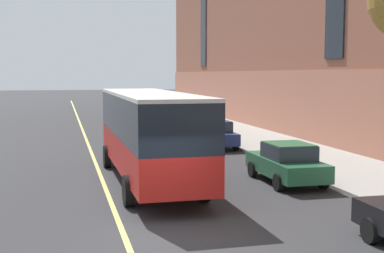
# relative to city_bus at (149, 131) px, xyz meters

# --- Properties ---
(ground_plane) EXTENTS (260.00, 260.00, 0.00)m
(ground_plane) POSITION_rel_city_bus_xyz_m (-0.40, -7.09, -2.03)
(ground_plane) COLOR #303033
(city_bus) EXTENTS (2.84, 11.34, 3.48)m
(city_bus) POSITION_rel_city_bus_xyz_m (0.00, 0.00, 0.00)
(city_bus) COLOR red
(city_bus) RESTS_ON ground
(parked_car_green_0) EXTENTS (1.97, 4.36, 1.56)m
(parked_car_green_0) POSITION_rel_city_bus_xyz_m (5.15, -1.20, -1.25)
(parked_car_green_0) COLOR #23603D
(parked_car_green_0) RESTS_ON ground
(parked_car_navy_1) EXTENTS (1.92, 4.45, 1.56)m
(parked_car_navy_1) POSITION_rel_city_bus_xyz_m (5.19, 8.95, -1.25)
(parked_car_navy_1) COLOR navy
(parked_car_navy_1) RESTS_ON ground
(parked_car_silver_3) EXTENTS (2.00, 4.47, 1.56)m
(parked_car_silver_3) POSITION_rel_city_bus_xyz_m (4.97, 24.40, -1.25)
(parked_car_silver_3) COLOR #B7B7BC
(parked_car_silver_3) RESTS_ON ground
(parked_car_darkgray_4) EXTENTS (2.10, 4.67, 1.56)m
(parked_car_darkgray_4) POSITION_rel_city_bus_xyz_m (5.17, 15.70, -1.24)
(parked_car_darkgray_4) COLOR #4C4C51
(parked_car_darkgray_4) RESTS_ON ground
(fire_hydrant) EXTENTS (0.42, 0.24, 0.72)m
(fire_hydrant) POSITION_rel_city_bus_xyz_m (6.77, 18.01, -1.53)
(fire_hydrant) COLOR red
(fire_hydrant) RESTS_ON sidewalk
(lane_centerline) EXTENTS (0.16, 140.00, 0.01)m
(lane_centerline) POSITION_rel_city_bus_xyz_m (-1.70, -4.09, -2.02)
(lane_centerline) COLOR #E0D66B
(lane_centerline) RESTS_ON ground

